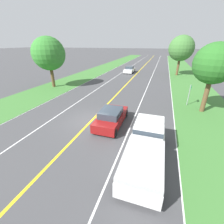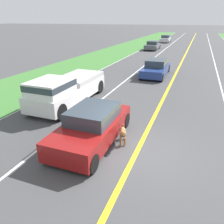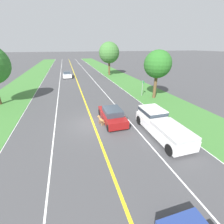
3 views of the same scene
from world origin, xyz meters
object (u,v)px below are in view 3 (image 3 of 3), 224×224
dog (101,119)px  pickup_truck (161,124)px  roadside_tree_right_far (109,53)px  street_sign (143,86)px  roadside_tree_right_near (158,64)px  oncoming_car (67,75)px  ego_car (112,115)px

dog → pickup_truck: size_ratio=0.21×
roadside_tree_right_far → street_sign: (0.06, -17.87, -3.82)m
dog → roadside_tree_right_far: roadside_tree_right_far is taller
pickup_truck → roadside_tree_right_near: bearing=61.9°
oncoming_car → roadside_tree_right_far: bearing=-178.9°
dog → street_sign: 10.45m
pickup_truck → roadside_tree_right_far: bearing=83.2°
dog → street_sign: size_ratio=0.53×
roadside_tree_right_near → street_sign: size_ratio=2.79×
oncoming_car → ego_car: bearing=98.6°
pickup_truck → oncoming_car: (-6.90, 27.65, -0.23)m
pickup_truck → roadside_tree_right_far: (3.33, 27.83, 4.38)m
street_sign → dog: bearing=-138.5°
dog → oncoming_car: size_ratio=0.28×
roadside_tree_right_near → pickup_truck: bearing=-118.1°
pickup_truck → street_sign: street_sign is taller
pickup_truck → dog: bearing=145.1°
street_sign → roadside_tree_right_far: bearing=90.2°
pickup_truck → roadside_tree_right_far: size_ratio=0.74×
roadside_tree_right_near → street_sign: (-1.21, 1.35, -3.12)m
dog → roadside_tree_right_far: (7.73, 24.76, 4.79)m
oncoming_car → street_sign: bearing=120.2°
roadside_tree_right_near → dog: bearing=-148.4°
roadside_tree_right_far → oncoming_car: bearing=-178.9°
ego_car → street_sign: size_ratio=1.86×
dog → roadside_tree_right_near: size_ratio=0.19×
roadside_tree_right_far → street_sign: bearing=-89.8°
roadside_tree_right_near → roadside_tree_right_far: 19.27m
oncoming_car → pickup_truck: bearing=104.0°
roadside_tree_right_near → oncoming_car: bearing=121.2°
ego_car → roadside_tree_right_near: (7.80, 5.34, 3.92)m
pickup_truck → oncoming_car: pickup_truck is taller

